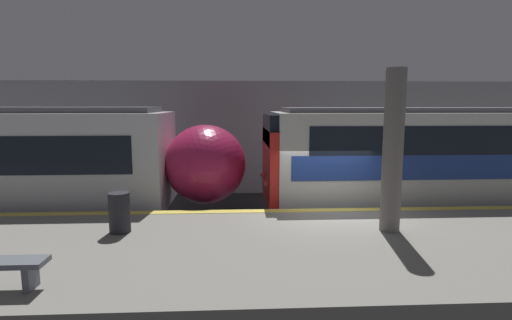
{
  "coord_description": "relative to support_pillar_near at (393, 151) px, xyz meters",
  "views": [
    {
      "loc": [
        -2.41,
        -9.91,
        3.73
      ],
      "look_at": [
        -1.85,
        0.82,
        2.22
      ],
      "focal_mm": 28.0,
      "sensor_mm": 36.0,
      "label": 1
    }
  ],
  "objects": [
    {
      "name": "support_pillar_near",
      "position": [
        0.0,
        0.0,
        0.0
      ],
      "size": [
        0.42,
        0.42,
        3.41
      ],
      "color": "slate",
      "rests_on": "platform"
    },
    {
      "name": "ground_plane",
      "position": [
        -0.87,
        1.82,
        -2.76
      ],
      "size": [
        120.0,
        120.0,
        0.0
      ],
      "primitive_type": "plane",
      "color": "black"
    },
    {
      "name": "trash_bin",
      "position": [
        -5.71,
        0.17,
        -1.28
      ],
      "size": [
        0.44,
        0.44,
        0.85
      ],
      "color": "#232328",
      "rests_on": "platform"
    },
    {
      "name": "station_rear_barrier",
      "position": [
        -0.87,
        8.48,
        -0.43
      ],
      "size": [
        50.0,
        0.15,
        4.67
      ],
      "color": "gray",
      "rests_on": "ground"
    },
    {
      "name": "platform",
      "position": [
        -0.87,
        -0.67,
        -2.23
      ],
      "size": [
        40.0,
        4.99,
        1.07
      ],
      "color": "gray",
      "rests_on": "ground"
    }
  ]
}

